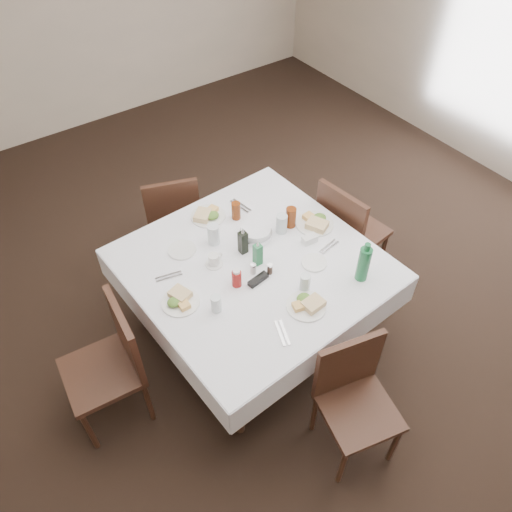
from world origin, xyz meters
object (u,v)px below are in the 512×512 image
at_px(chair_east, 347,229).
at_px(oil_cruet_dark, 243,242).
at_px(chair_west, 113,359).
at_px(water_n, 214,234).
at_px(oil_cruet_green, 258,254).
at_px(coffee_mug, 214,260).
at_px(chair_south, 353,392).
at_px(water_s, 305,282).
at_px(ketchup_bottle, 237,278).
at_px(water_w, 216,304).
at_px(chair_north, 173,213).
at_px(green_bottle, 364,263).
at_px(bread_basket, 256,233).
at_px(water_e, 282,224).
at_px(dining_table, 253,270).

height_order(chair_east, oil_cruet_dark, oil_cruet_dark).
distance_m(chair_west, water_n, 0.99).
bearing_deg(oil_cruet_green, coffee_mug, 146.53).
bearing_deg(chair_south, water_s, 80.31).
bearing_deg(ketchup_bottle, water_w, -155.75).
bearing_deg(water_s, water_w, 161.59).
bearing_deg(water_w, chair_east, 10.82).
height_order(chair_north, ketchup_bottle, ketchup_bottle).
bearing_deg(water_n, ketchup_bottle, -102.11).
bearing_deg(green_bottle, coffee_mug, 137.36).
distance_m(bread_basket, ketchup_bottle, 0.44).
bearing_deg(water_e, coffee_mug, 179.48).
bearing_deg(chair_west, dining_table, -1.52).
height_order(chair_east, green_bottle, green_bottle).
height_order(water_e, green_bottle, green_bottle).
bearing_deg(bread_basket, chair_north, 104.37).
distance_m(chair_south, oil_cruet_green, 1.00).
xyz_separation_m(water_s, oil_cruet_green, (-0.10, 0.34, 0.03)).
height_order(dining_table, water_n, water_n).
xyz_separation_m(water_s, water_e, (0.20, 0.48, 0.01)).
relative_size(water_e, green_bottle, 0.48).
xyz_separation_m(chair_west, oil_cruet_green, (1.02, -0.05, 0.33)).
bearing_deg(chair_east, bread_basket, 170.64).
height_order(water_e, ketchup_bottle, water_e).
xyz_separation_m(water_n, coffee_mug, (-0.10, -0.17, -0.04)).
bearing_deg(chair_east, water_n, 166.68).
relative_size(chair_west, oil_cruet_green, 4.60).
bearing_deg(bread_basket, oil_cruet_dark, -155.78).
relative_size(chair_west, bread_basket, 4.14).
bearing_deg(dining_table, water_e, 21.45).
bearing_deg(chair_north, oil_cruet_green, -85.58).
height_order(coffee_mug, green_bottle, green_bottle).
xyz_separation_m(chair_south, oil_cruet_dark, (-0.02, 1.07, 0.36)).
bearing_deg(chair_north, oil_cruet_dark, -85.96).
relative_size(bread_basket, green_bottle, 0.77).
height_order(chair_west, bread_basket, chair_west).
relative_size(dining_table, oil_cruet_dark, 7.42).
bearing_deg(coffee_mug, chair_east, -3.59).
height_order(chair_west, oil_cruet_dark, oil_cruet_dark).
xyz_separation_m(oil_cruet_dark, green_bottle, (0.46, -0.61, 0.04)).
bearing_deg(oil_cruet_dark, bread_basket, 24.22).
height_order(water_e, bread_basket, water_e).
distance_m(chair_south, coffee_mug, 1.15).
bearing_deg(green_bottle, chair_east, 51.66).
bearing_deg(oil_cruet_green, green_bottle, -46.51).
height_order(dining_table, green_bottle, green_bottle).
xyz_separation_m(water_n, water_s, (0.23, -0.66, -0.01)).
bearing_deg(dining_table, oil_cruet_green, -43.94).
height_order(dining_table, bread_basket, bread_basket).
distance_m(chair_east, bread_basket, 0.81).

